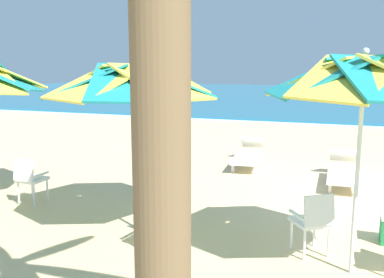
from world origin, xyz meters
TOP-DOWN VIEW (x-y plane):
  - sea at (0.00, 28.66)m, footprint 80.00×36.00m
  - surf_foam at (0.00, 10.36)m, footprint 80.00×0.70m
  - beach_umbrella_0 at (-0.64, -3.15)m, footprint 2.23×2.23m
  - plastic_chair_1 at (-1.12, -2.81)m, footprint 0.62×0.63m
  - beach_umbrella_1 at (-3.76, -2.75)m, footprint 2.60×2.60m
  - plastic_chair_2 at (-3.13, -3.24)m, footprint 0.51×0.54m
  - plastic_chair_3 at (-6.11, -2.37)m, footprint 0.45×0.48m
  - sun_lounger_1 at (-0.75, 1.01)m, footprint 0.66×2.15m
  - sun_lounger_2 at (-3.03, 1.98)m, footprint 0.81×2.19m
  - palm_tree_0 at (-1.79, -6.15)m, footprint 3.18×2.88m

SIDE VIEW (x-z plane):
  - surf_foam at x=0.00m, z-range 0.00..0.01m
  - sea at x=0.00m, z-range 0.00..0.10m
  - sun_lounger_1 at x=-0.75m, z-range -0.03..0.59m
  - sun_lounger_2 at x=-3.03m, z-range -0.03..0.59m
  - plastic_chair_1 at x=-1.12m, z-range 0.06..0.93m
  - plastic_chair_2 at x=-3.13m, z-range 0.06..0.93m
  - plastic_chair_3 at x=-6.11m, z-range 0.06..0.93m
  - beach_umbrella_1 at x=-3.76m, z-range 0.95..3.56m
  - beach_umbrella_0 at x=-0.64m, z-range 0.99..3.68m
  - palm_tree_0 at x=-1.79m, z-range 0.43..4.47m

